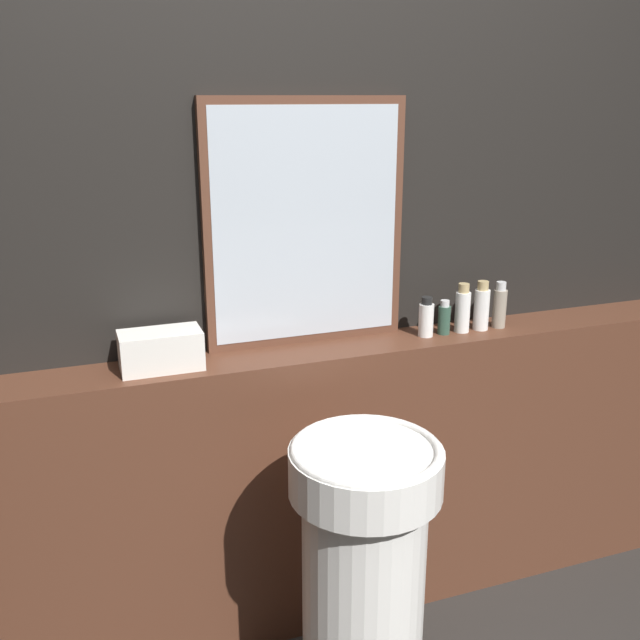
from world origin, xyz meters
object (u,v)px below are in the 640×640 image
Objects in this scene: mirror at (306,224)px; shampoo_bottle at (426,318)px; lotion_bottle at (463,310)px; hand_soap_bottle at (500,306)px; towel_stack at (161,350)px; body_wash_bottle at (482,307)px; conditioner_bottle at (444,318)px; pedestal_sink at (363,578)px.

mirror is 5.70× the size of shampoo_bottle.
hand_soap_bottle is at bearing 0.00° from lotion_bottle.
towel_stack is 0.84m from shampoo_bottle.
body_wash_bottle reaches higher than hand_soap_bottle.
towel_stack is 2.02× the size of conditioner_bottle.
pedestal_sink is 0.91m from lotion_bottle.
towel_stack is 0.98m from lotion_bottle.
lotion_bottle is at bearing 180.00° from hand_soap_bottle.
conditioner_bottle is at bearing 180.00° from lotion_bottle.
mirror is at bearing 87.57° from pedestal_sink.
lotion_bottle is (0.53, 0.45, 0.58)m from pedestal_sink.
hand_soap_bottle is at bearing 0.00° from towel_stack.
hand_soap_bottle is at bearing 0.00° from conditioner_bottle.
body_wash_bottle is at bearing 180.00° from hand_soap_bottle.
body_wash_bottle reaches higher than conditioner_bottle.
hand_soap_bottle is (0.68, 0.45, 0.58)m from pedestal_sink.
body_wash_bottle is (1.05, 0.00, 0.02)m from towel_stack.
towel_stack is 1.12m from hand_soap_bottle.
body_wash_bottle reaches higher than lotion_bottle.
pedestal_sink is at bearing -136.19° from conditioner_bottle.
body_wash_bottle is at bearing 0.00° from conditioner_bottle.
towel_stack is 1.47× the size of hand_soap_bottle.
pedestal_sink is 6.57× the size of shampoo_bottle.
hand_soap_bottle is at bearing -0.00° from body_wash_bottle.
towel_stack is (-0.47, -0.08, -0.32)m from mirror.
mirror is (0.02, 0.53, 0.88)m from pedestal_sink.
mirror is 0.66m from body_wash_bottle.
shampoo_bottle is 0.07m from conditioner_bottle.
body_wash_bottle is at bearing 0.00° from lotion_bottle.
pedestal_sink is 5.48× the size of hand_soap_bottle.
hand_soap_bottle is at bearing 33.56° from pedestal_sink.
towel_stack is at bearing 180.00° from shampoo_bottle.
pedestal_sink is 1.03m from mirror.
pedestal_sink is 3.74× the size of towel_stack.
conditioner_bottle is at bearing 43.81° from pedestal_sink.
lotion_bottle reaches higher than pedestal_sink.
body_wash_bottle is (0.58, -0.08, -0.30)m from mirror.
shampoo_bottle is at bearing 180.00° from conditioner_bottle.
body_wash_bottle is (0.14, 0.00, 0.02)m from conditioner_bottle.
shampoo_bottle reaches higher than pedestal_sink.
shampoo_bottle is at bearing -180.00° from body_wash_bottle.
lotion_bottle is at bearing -180.00° from body_wash_bottle.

